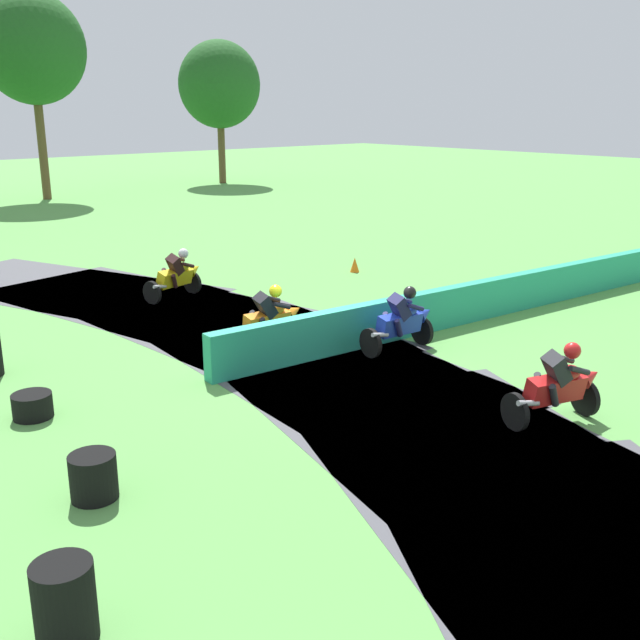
{
  "coord_description": "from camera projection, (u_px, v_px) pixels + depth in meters",
  "views": [
    {
      "loc": [
        -9.1,
        -10.67,
        4.86
      ],
      "look_at": [
        -0.12,
        -0.4,
        0.9
      ],
      "focal_mm": 41.91,
      "sensor_mm": 36.0,
      "label": 1
    }
  ],
  "objects": [
    {
      "name": "ground_plane",
      "position": [
        311.0,
        358.0,
        14.82
      ],
      "size": [
        120.0,
        120.0,
        0.0
      ],
      "primitive_type": "plane",
      "color": "#569947"
    },
    {
      "name": "track_asphalt",
      "position": [
        270.0,
        368.0,
        14.26
      ],
      "size": [
        9.47,
        27.54,
        0.01
      ],
      "color": "#47474C",
      "rests_on": "ground"
    },
    {
      "name": "safety_barrier",
      "position": [
        499.0,
        296.0,
        17.82
      ],
      "size": [
        15.61,
        1.67,
        0.9
      ],
      "primitive_type": "cube",
      "rotation": [
        0.0,
        0.0,
        -1.66
      ],
      "color": "#239375",
      "rests_on": "ground"
    },
    {
      "name": "motorcycle_lead_red",
      "position": [
        560.0,
        384.0,
        11.64
      ],
      "size": [
        1.69,
        1.11,
        1.43
      ],
      "color": "black",
      "rests_on": "ground"
    },
    {
      "name": "motorcycle_chase_blue",
      "position": [
        403.0,
        320.0,
        15.08
      ],
      "size": [
        1.7,
        0.83,
        1.43
      ],
      "color": "black",
      "rests_on": "ground"
    },
    {
      "name": "motorcycle_trailing_orange",
      "position": [
        270.0,
        318.0,
        15.21
      ],
      "size": [
        1.69,
        0.76,
        1.43
      ],
      "color": "black",
      "rests_on": "ground"
    },
    {
      "name": "motorcycle_fourth_yellow",
      "position": [
        177.0,
        275.0,
        19.21
      ],
      "size": [
        1.72,
        1.07,
        1.42
      ],
      "color": "black",
      "rests_on": "ground"
    },
    {
      "name": "tire_stack_near",
      "position": [
        65.0,
        602.0,
        6.94
      ],
      "size": [
        0.58,
        0.58,
        0.8
      ],
      "color": "black",
      "rests_on": "ground"
    },
    {
      "name": "tire_stack_mid_a",
      "position": [
        93.0,
        477.0,
        9.49
      ],
      "size": [
        0.6,
        0.6,
        0.6
      ],
      "color": "black",
      "rests_on": "ground"
    },
    {
      "name": "tire_stack_mid_b",
      "position": [
        32.0,
        406.0,
        11.97
      ],
      "size": [
        0.63,
        0.63,
        0.4
      ],
      "color": "black",
      "rests_on": "ground"
    },
    {
      "name": "traffic_cone",
      "position": [
        355.0,
        265.0,
        22.37
      ],
      "size": [
        0.28,
        0.28,
        0.44
      ],
      "primitive_type": "cone",
      "color": "orange",
      "rests_on": "ground"
    },
    {
      "name": "tree_mid_rise",
      "position": [
        32.0,
        49.0,
        37.51
      ],
      "size": [
        5.27,
        5.27,
        10.32
      ],
      "color": "brown",
      "rests_on": "ground"
    },
    {
      "name": "tree_behind_barrier",
      "position": [
        219.0,
        85.0,
        46.04
      ],
      "size": [
        5.03,
        5.03,
        8.66
      ],
      "color": "brown",
      "rests_on": "ground"
    }
  ]
}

